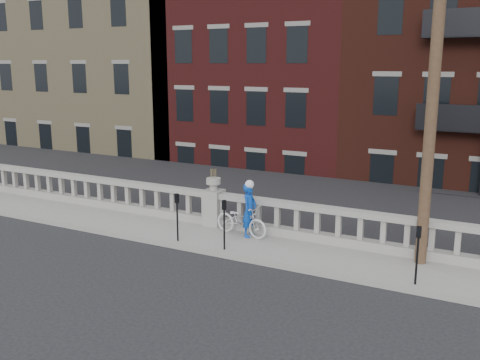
# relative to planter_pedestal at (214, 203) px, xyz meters

# --- Properties ---
(ground) EXTENTS (120.00, 120.00, 0.00)m
(ground) POSITION_rel_planter_pedestal_xyz_m (0.00, -3.95, -0.83)
(ground) COLOR black
(ground) RESTS_ON ground
(sidewalk) EXTENTS (32.00, 2.20, 0.15)m
(sidewalk) POSITION_rel_planter_pedestal_xyz_m (0.00, -0.95, -0.76)
(sidewalk) COLOR gray
(sidewalk) RESTS_ON ground
(balustrade) EXTENTS (28.00, 0.34, 1.03)m
(balustrade) POSITION_rel_planter_pedestal_xyz_m (0.00, 0.00, -0.19)
(balustrade) COLOR gray
(balustrade) RESTS_ON sidewalk
(planter_pedestal) EXTENTS (0.55, 0.55, 1.76)m
(planter_pedestal) POSITION_rel_planter_pedestal_xyz_m (0.00, 0.00, 0.00)
(planter_pedestal) COLOR gray
(planter_pedestal) RESTS_ON sidewalk
(lower_level) EXTENTS (80.00, 44.00, 20.80)m
(lower_level) POSITION_rel_planter_pedestal_xyz_m (0.56, 19.09, 1.80)
(lower_level) COLOR #605E59
(lower_level) RESTS_ON ground
(utility_pole) EXTENTS (1.60, 0.28, 10.00)m
(utility_pole) POSITION_rel_planter_pedestal_xyz_m (6.20, -0.35, 4.41)
(utility_pole) COLOR #422D1E
(utility_pole) RESTS_ON sidewalk
(parking_meter_b) EXTENTS (0.10, 0.09, 1.36)m
(parking_meter_b) POSITION_rel_planter_pedestal_xyz_m (-0.11, -1.80, 0.17)
(parking_meter_b) COLOR black
(parking_meter_b) RESTS_ON sidewalk
(parking_meter_c) EXTENTS (0.10, 0.09, 1.36)m
(parking_meter_c) POSITION_rel_planter_pedestal_xyz_m (1.39, -1.80, 0.17)
(parking_meter_c) COLOR black
(parking_meter_c) RESTS_ON sidewalk
(parking_meter_d) EXTENTS (0.10, 0.09, 1.36)m
(parking_meter_d) POSITION_rel_planter_pedestal_xyz_m (6.34, -1.80, 0.17)
(parking_meter_d) COLOR black
(parking_meter_d) RESTS_ON sidewalk
(bicycle) EXTENTS (1.79, 0.84, 0.91)m
(bicycle) POSITION_rel_planter_pedestal_xyz_m (1.23, -0.52, -0.23)
(bicycle) COLOR silver
(bicycle) RESTS_ON sidewalk
(cyclist) EXTENTS (0.38, 0.57, 1.54)m
(cyclist) POSITION_rel_planter_pedestal_xyz_m (1.47, -0.48, 0.09)
(cyclist) COLOR #0B3EAC
(cyclist) RESTS_ON sidewalk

